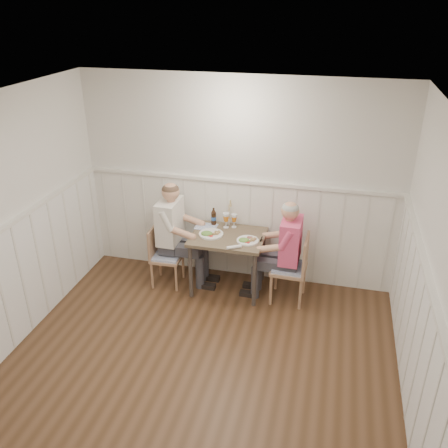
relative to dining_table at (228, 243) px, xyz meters
name	(u,v)px	position (x,y,z in m)	size (l,w,h in m)	color
ground_plane	(187,393)	(0.04, -1.84, -0.65)	(4.50, 4.50, 0.00)	#452D1A
room_shell	(180,253)	(0.04, -1.84, 0.87)	(4.04, 4.54, 2.60)	silver
wainscot	(205,292)	(0.04, -1.15, 0.04)	(4.00, 4.49, 1.34)	white
dining_table	(228,243)	(0.00, 0.00, 0.00)	(0.89, 0.70, 0.75)	brown
chair_right	(293,266)	(0.82, -0.07, -0.18)	(0.42, 0.42, 0.87)	#AE7A5B
chair_left	(163,254)	(-0.83, -0.08, -0.22)	(0.38, 0.38, 0.79)	#AE7A5B
man_in_pink	(286,259)	(0.73, -0.03, -0.10)	(0.60, 0.42, 1.30)	#3F3F47
diner_cream	(174,240)	(-0.71, 0.03, -0.07)	(0.64, 0.44, 1.38)	#3F3F47
plate_man	(247,240)	(0.25, -0.09, 0.12)	(0.26, 0.26, 0.07)	white
plate_diner	(210,233)	(-0.22, -0.04, 0.13)	(0.30, 0.30, 0.08)	white
beer_glass_a	(234,219)	(0.02, 0.24, 0.22)	(0.07, 0.07, 0.18)	silver
beer_glass_b	(226,218)	(-0.07, 0.21, 0.24)	(0.08, 0.08, 0.20)	silver
beer_bottle	(214,217)	(-0.25, 0.25, 0.21)	(0.06, 0.06, 0.23)	black
rolled_napkin	(234,247)	(0.15, -0.30, 0.12)	(0.17, 0.12, 0.04)	white
grass_vase	(228,213)	(-0.07, 0.30, 0.26)	(0.04, 0.04, 0.36)	silver
gingham_mat	(206,227)	(-0.32, 0.17, 0.11)	(0.27, 0.22, 0.01)	#5D74B2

